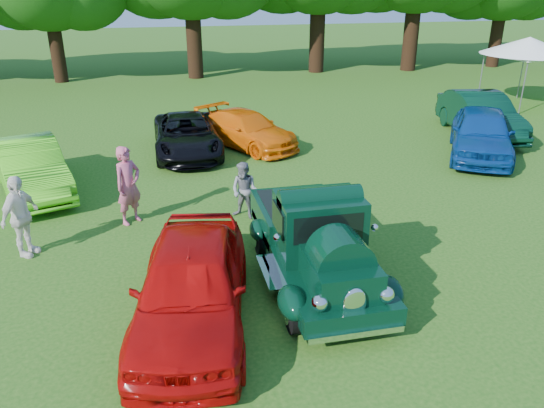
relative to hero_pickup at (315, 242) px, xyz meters
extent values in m
plane|color=#1E5113|center=(-0.41, -0.70, -0.82)|extent=(120.00, 120.00, 0.00)
cylinder|color=black|center=(-0.84, -1.61, -0.44)|extent=(0.22, 0.75, 0.75)
cylinder|color=black|center=(0.84, -1.61, -0.44)|extent=(0.22, 0.75, 0.75)
cylinder|color=black|center=(-0.84, 1.28, -0.44)|extent=(0.22, 0.75, 0.75)
cylinder|color=black|center=(0.84, 1.28, -0.44)|extent=(0.22, 0.75, 0.75)
cube|color=black|center=(0.00, -0.09, -0.29)|extent=(1.75, 4.57, 0.35)
cube|color=black|center=(0.00, -1.46, 0.12)|extent=(1.12, 1.47, 0.63)
cube|color=black|center=(0.00, -0.22, 0.46)|extent=(1.58, 1.17, 1.22)
cube|color=black|center=(0.00, -0.78, 0.67)|extent=(1.32, 0.06, 0.53)
cube|color=black|center=(0.00, 1.30, -0.01)|extent=(1.75, 2.08, 0.59)
cube|color=black|center=(0.00, 1.30, 0.28)|extent=(1.50, 1.83, 0.05)
ellipsoid|color=black|center=(-0.87, -1.61, -0.25)|extent=(0.50, 0.87, 0.50)
ellipsoid|color=black|center=(0.87, -1.61, -0.25)|extent=(0.50, 0.87, 0.50)
ellipsoid|color=black|center=(-0.90, 1.28, -0.26)|extent=(0.39, 0.73, 0.43)
ellipsoid|color=black|center=(0.90, 1.28, -0.26)|extent=(0.39, 0.73, 0.43)
ellipsoid|color=white|center=(0.00, -2.22, -0.01)|extent=(0.41, 0.13, 0.61)
sphere|color=white|center=(-0.57, -2.15, 0.05)|extent=(0.28, 0.28, 0.28)
sphere|color=white|center=(0.57, -2.15, 0.05)|extent=(0.28, 0.28, 0.28)
cube|color=white|center=(0.00, -2.38, -0.47)|extent=(1.64, 0.11, 0.11)
cube|color=white|center=(0.00, 2.35, -0.41)|extent=(1.64, 0.11, 0.11)
imported|color=#AB0807|center=(-2.52, -1.04, -0.02)|extent=(2.65, 4.92, 1.59)
imported|color=#51D41C|center=(-6.44, 6.18, -0.07)|extent=(2.94, 4.79, 1.49)
imported|color=black|center=(-1.91, 8.91, -0.16)|extent=(2.20, 4.73, 1.31)
imported|color=orange|center=(0.24, 9.25, -0.19)|extent=(3.73, 4.59, 1.25)
imported|color=navy|center=(7.79, 6.43, 0.00)|extent=(4.05, 5.10, 1.63)
imported|color=black|center=(9.19, 8.71, -0.01)|extent=(2.45, 5.14, 1.63)
imported|color=#C25070|center=(-3.69, 3.54, 0.17)|extent=(0.85, 0.83, 1.97)
imported|color=slate|center=(-0.88, 3.20, -0.08)|extent=(0.91, 0.88, 1.47)
imported|color=white|center=(-5.92, 2.30, 0.10)|extent=(0.90, 1.17, 1.84)
cube|color=white|center=(13.98, 12.94, 1.51)|extent=(3.33, 3.33, 0.11)
cone|color=white|center=(13.98, 12.94, 1.94)|extent=(4.88, 4.88, 0.76)
cylinder|color=slate|center=(12.95, 11.44, 0.32)|extent=(0.06, 0.06, 2.28)
cylinder|color=slate|center=(12.48, 13.96, 0.32)|extent=(0.06, 0.06, 2.28)
cylinder|color=slate|center=(15.00, 14.43, 0.32)|extent=(0.06, 0.06, 2.28)
cylinder|color=black|center=(-8.10, 24.07, 1.10)|extent=(0.77, 0.77, 3.85)
cylinder|color=black|center=(-0.34, 23.76, 1.45)|extent=(0.91, 0.91, 4.53)
cylinder|color=black|center=(7.37, 24.25, 1.55)|extent=(0.95, 0.95, 4.74)
cylinder|color=black|center=(13.43, 23.60, 1.57)|extent=(0.95, 0.95, 4.77)
cylinder|color=black|center=(19.70, 23.77, 1.20)|extent=(0.81, 0.81, 4.04)
camera|label=1|loc=(-2.86, -8.98, 4.88)|focal=35.00mm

